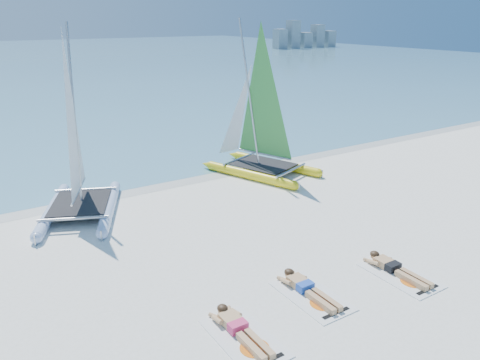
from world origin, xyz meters
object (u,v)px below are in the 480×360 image
object	(u,v)px
sunbather_a	(239,328)
towel_a	(244,338)
towel_c	(400,275)
sunbather_c	(394,268)
catamaran_blue	(76,159)
catamaran_yellow	(255,125)
sunbather_b	(306,288)
towel_b	(312,296)

from	to	relation	value
sunbather_a	towel_a	bearing A→B (deg)	-90.00
towel_c	sunbather_c	world-z (taller)	sunbather_c
sunbather_a	sunbather_c	size ratio (longest dim) A/B	1.00
catamaran_blue	sunbather_c	bearing A→B (deg)	-31.53
catamaran_yellow	towel_a	size ratio (longest dim) A/B	3.21
sunbather_b	sunbather_c	xyz separation A→B (m)	(2.33, -0.46, 0.00)
catamaran_yellow	towel_c	xyz separation A→B (m)	(-1.48, -8.35, -1.86)
catamaran_blue	towel_c	xyz separation A→B (m)	(5.33, -7.84, -1.73)
catamaran_yellow	sunbather_c	distance (m)	8.47
sunbather_a	sunbather_b	world-z (taller)	same
towel_a	sunbather_b	size ratio (longest dim) A/B	1.07
towel_b	sunbather_c	size ratio (longest dim) A/B	1.07
sunbather_a	towel_c	distance (m)	4.35
towel_a	sunbather_a	world-z (taller)	sunbather_a
sunbather_c	towel_b	bearing A→B (deg)	173.53
catamaran_blue	sunbather_a	distance (m)	7.82
sunbather_a	towel_b	distance (m)	2.03
catamaran_blue	sunbather_c	world-z (taller)	catamaran_blue
towel_b	sunbather_c	bearing A→B (deg)	-6.47
sunbather_a	sunbather_c	xyz separation A→B (m)	(4.34, -0.06, 0.00)
catamaran_blue	towel_c	bearing A→B (deg)	-32.19
catamaran_yellow	sunbather_b	xyz separation A→B (m)	(-3.81, -7.70, -1.75)
catamaran_yellow	towel_b	xyz separation A→B (m)	(-3.81, -7.89, -1.86)
catamaran_yellow	sunbather_a	bearing A→B (deg)	-146.09
catamaran_blue	sunbather_a	size ratio (longest dim) A/B	3.38
towel_c	sunbather_c	size ratio (longest dim) A/B	1.07
sunbather_a	sunbather_b	xyz separation A→B (m)	(2.01, 0.39, 0.00)
catamaran_blue	towel_b	size ratio (longest dim) A/B	3.15
towel_a	sunbather_c	distance (m)	4.35
towel_b	sunbather_a	bearing A→B (deg)	-174.32
towel_c	sunbather_b	bearing A→B (deg)	164.45
towel_b	catamaran_blue	bearing A→B (deg)	112.14
sunbather_b	catamaran_yellow	bearing A→B (deg)	63.67
catamaran_blue	towel_a	world-z (taller)	catamaran_blue
sunbather_a	sunbather_c	distance (m)	4.34
sunbather_b	sunbather_c	distance (m)	2.37
sunbather_b	towel_c	xyz separation A→B (m)	(2.33, -0.65, -0.11)
towel_a	sunbather_c	size ratio (longest dim) A/B	1.07
towel_a	sunbather_a	bearing A→B (deg)	90.00
catamaran_blue	sunbather_b	distance (m)	7.96
catamaran_yellow	sunbather_c	xyz separation A→B (m)	(-1.48, -8.15, -1.75)
catamaran_blue	towel_c	distance (m)	9.64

